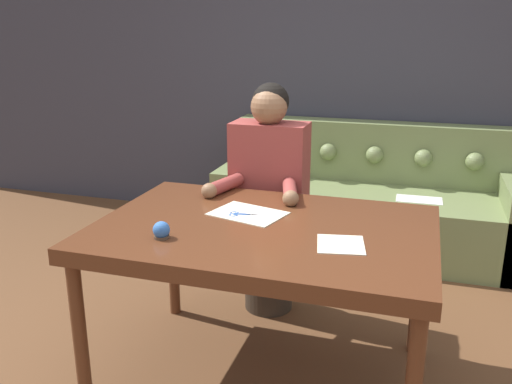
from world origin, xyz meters
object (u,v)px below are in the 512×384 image
at_px(scissors, 244,215).
at_px(couch, 370,205).
at_px(dining_table, 264,240).
at_px(pin_cushion, 161,231).
at_px(person, 269,200).

bearing_deg(scissors, couch, 76.75).
xyz_separation_m(couch, scissors, (-0.41, -1.75, 0.46)).
height_order(dining_table, pin_cushion, pin_cushion).
xyz_separation_m(couch, person, (-0.46, -1.18, 0.36)).
relative_size(dining_table, scissors, 6.55).
distance_m(dining_table, pin_cushion, 0.46).
relative_size(dining_table, person, 1.11).
relative_size(couch, pin_cushion, 30.61).
xyz_separation_m(person, scissors, (0.04, -0.56, 0.11)).
xyz_separation_m(dining_table, pin_cushion, (-0.36, -0.27, 0.10)).
bearing_deg(pin_cushion, couch, 73.06).
bearing_deg(person, couch, 68.91).
relative_size(dining_table, pin_cushion, 20.44).
relative_size(couch, person, 1.66).
relative_size(dining_table, couch, 0.67).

